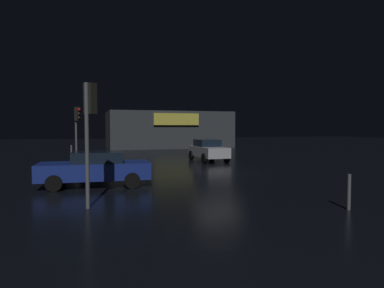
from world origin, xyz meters
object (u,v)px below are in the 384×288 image
object	(u,v)px
traffic_signal_main	(90,116)
car_near	(95,168)
car_far	(208,150)
traffic_signal_opposite	(77,122)
store_building	(168,130)

from	to	relation	value
traffic_signal_main	car_near	bearing A→B (deg)	86.24
traffic_signal_main	car_far	world-z (taller)	traffic_signal_main
traffic_signal_opposite	car_near	world-z (taller)	traffic_signal_opposite
store_building	traffic_signal_main	xyz separation A→B (m)	(-9.78, -30.64, 0.65)
store_building	car_far	world-z (taller)	store_building
car_far	traffic_signal_main	bearing A→B (deg)	-124.03
car_near	car_far	distance (m)	11.91
traffic_signal_main	car_near	distance (m)	4.46
traffic_signal_opposite	car_near	bearing A→B (deg)	-84.90
store_building	car_far	size ratio (longest dim) A/B	3.30
store_building	car_near	world-z (taller)	store_building
car_far	store_building	bearing A→B (deg)	85.89
traffic_signal_main	traffic_signal_opposite	distance (m)	14.00
car_far	traffic_signal_opposite	bearing A→B (deg)	171.10
traffic_signal_main	traffic_signal_opposite	size ratio (longest dim) A/B	0.98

